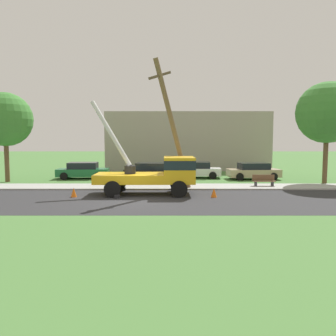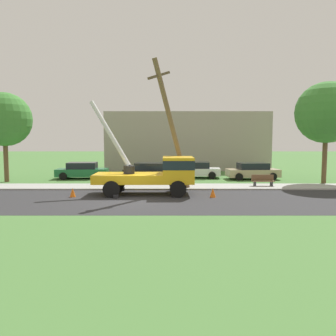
# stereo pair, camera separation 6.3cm
# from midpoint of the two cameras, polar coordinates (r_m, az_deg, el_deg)

# --- Properties ---
(ground_plane) EXTENTS (120.00, 120.00, 0.00)m
(ground_plane) POSITION_cam_midpoint_polar(r_m,az_deg,el_deg) (30.72, -4.05, -1.44)
(ground_plane) COLOR #477538
(road_asphalt) EXTENTS (80.00, 7.43, 0.01)m
(road_asphalt) POSITION_cam_midpoint_polar(r_m,az_deg,el_deg) (18.90, -6.54, -5.58)
(road_asphalt) COLOR #2B2B2D
(road_asphalt) RESTS_ON ground
(sidewalk_strip) EXTENTS (80.00, 2.61, 0.10)m
(sidewalk_strip) POSITION_cam_midpoint_polar(r_m,az_deg,el_deg) (23.82, -5.20, -3.24)
(sidewalk_strip) COLOR #9E9E99
(sidewalk_strip) RESTS_ON ground
(utility_truck) EXTENTS (6.78, 3.20, 5.98)m
(utility_truck) POSITION_cam_midpoint_polar(r_m,az_deg,el_deg) (20.71, -1.89, -0.69)
(utility_truck) COLOR gold
(utility_truck) RESTS_ON ground
(leaning_utility_pole) EXTENTS (2.91, 2.59, 8.60)m
(leaning_utility_pole) POSITION_cam_midpoint_polar(r_m,az_deg,el_deg) (21.86, 0.58, 7.47)
(leaning_utility_pole) COLOR brown
(leaning_utility_pole) RESTS_ON ground
(traffic_cone_ahead) EXTENTS (0.36, 0.36, 0.56)m
(traffic_cone_ahead) POSITION_cam_midpoint_polar(r_m,az_deg,el_deg) (19.89, 7.74, -4.25)
(traffic_cone_ahead) COLOR orange
(traffic_cone_ahead) RESTS_ON ground
(traffic_cone_behind) EXTENTS (0.36, 0.36, 0.56)m
(traffic_cone_behind) POSITION_cam_midpoint_polar(r_m,az_deg,el_deg) (20.58, -16.23, -4.09)
(traffic_cone_behind) COLOR orange
(traffic_cone_behind) RESTS_ON ground
(parked_sedan_green) EXTENTS (4.50, 2.20, 1.42)m
(parked_sedan_green) POSITION_cam_midpoint_polar(r_m,az_deg,el_deg) (29.81, -14.68, -0.42)
(parked_sedan_green) COLOR #1E6638
(parked_sedan_green) RESTS_ON ground
(parked_sedan_black) EXTENTS (4.52, 2.23, 1.42)m
(parked_sedan_black) POSITION_cam_midpoint_polar(r_m,az_deg,el_deg) (28.41, -3.24, -0.53)
(parked_sedan_black) COLOR black
(parked_sedan_black) RESTS_ON ground
(parked_sedan_white) EXTENTS (4.52, 2.23, 1.42)m
(parked_sedan_white) POSITION_cam_midpoint_polar(r_m,az_deg,el_deg) (29.59, 4.67, -0.31)
(parked_sedan_white) COLOR silver
(parked_sedan_white) RESTS_ON ground
(parked_sedan_tan) EXTENTS (4.52, 2.22, 1.42)m
(parked_sedan_tan) POSITION_cam_midpoint_polar(r_m,az_deg,el_deg) (29.35, 14.39, -0.50)
(parked_sedan_tan) COLOR tan
(parked_sedan_tan) RESTS_ON ground
(park_bench) EXTENTS (1.60, 0.45, 0.90)m
(park_bench) POSITION_cam_midpoint_polar(r_m,az_deg,el_deg) (24.71, 16.05, -2.15)
(park_bench) COLOR brown
(park_bench) RESTS_ON ground
(roadside_tree_near) EXTENTS (4.69, 4.69, 7.84)m
(roadside_tree_near) POSITION_cam_midpoint_polar(r_m,az_deg,el_deg) (28.35, 25.68, 8.61)
(roadside_tree_near) COLOR brown
(roadside_tree_near) RESTS_ON ground
(roadside_tree_far) EXTENTS (4.30, 4.30, 7.19)m
(roadside_tree_far) POSITION_cam_midpoint_polar(r_m,az_deg,el_deg) (29.62, -26.58, 7.51)
(roadside_tree_far) COLOR brown
(roadside_tree_far) RESTS_ON ground
(lowrise_building_backdrop) EXTENTS (18.00, 6.00, 6.40)m
(lowrise_building_backdrop) POSITION_cam_midpoint_polar(r_m,az_deg,el_deg) (38.28, 3.14, 4.65)
(lowrise_building_backdrop) COLOR #A5998C
(lowrise_building_backdrop) RESTS_ON ground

